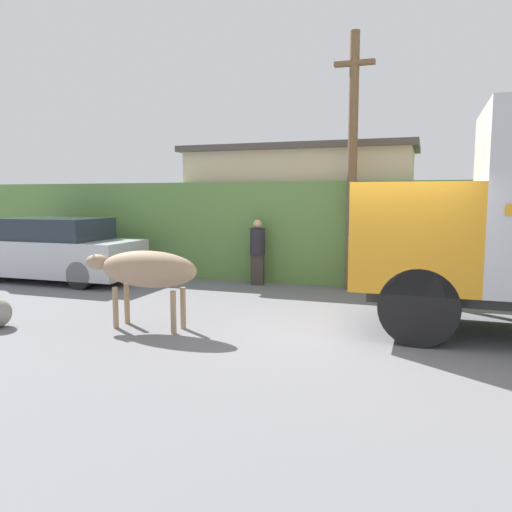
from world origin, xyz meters
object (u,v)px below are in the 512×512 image
Objects in this scene: parked_suv at (53,251)px; brown_cow at (146,270)px; utility_pole at (352,158)px; pedestrian_on_hill at (258,250)px.

brown_cow is at bearing -33.09° from parked_suv.
pedestrian_on_hill is at bearing -177.11° from utility_pole.
utility_pole reaches higher than pedestrian_on_hill.
pedestrian_on_hill is 0.28× the size of utility_pole.
utility_pole reaches higher than brown_cow.
brown_cow is at bearing -119.99° from utility_pole.
parked_suv is at bearing 146.30° from brown_cow.
pedestrian_on_hill is (0.40, 4.46, -0.10)m from brown_cow.
brown_cow is 1.28× the size of pedestrian_on_hill.
utility_pole is (2.23, 0.11, 2.14)m from pedestrian_on_hill.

